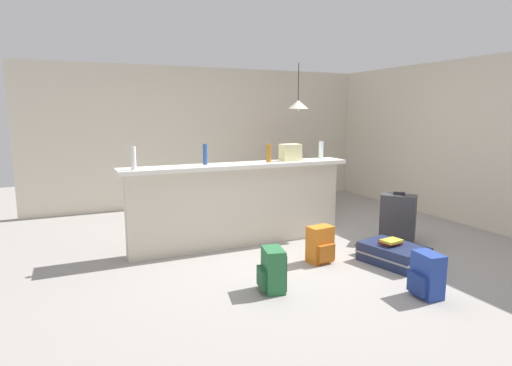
{
  "coord_description": "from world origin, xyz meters",
  "views": [
    {
      "loc": [
        -2.49,
        -4.55,
        1.7
      ],
      "look_at": [
        -0.26,
        0.46,
        0.78
      ],
      "focal_mm": 29.74,
      "sensor_mm": 36.0,
      "label": 1
    }
  ],
  "objects_px": {
    "bottle_clear": "(321,150)",
    "dining_chair_near_partition": "(305,186)",
    "pendant_lamp": "(298,104)",
    "backpack_green": "(272,271)",
    "suitcase_flat_navy": "(393,254)",
    "bottle_amber": "(269,153)",
    "book_stack": "(391,242)",
    "suitcase_upright_charcoal": "(398,217)",
    "bottle_blue": "(205,154)",
    "bottle_white": "(133,158)",
    "grocery_bag": "(290,152)",
    "backpack_orange": "(320,245)",
    "backpack_blue": "(427,276)",
    "dining_table": "(291,174)"
  },
  "relations": [
    {
      "from": "dining_chair_near_partition",
      "to": "book_stack",
      "type": "xyz_separation_m",
      "value": [
        -0.2,
        -2.24,
        -0.26
      ]
    },
    {
      "from": "bottle_clear",
      "to": "book_stack",
      "type": "height_order",
      "value": "bottle_clear"
    },
    {
      "from": "bottle_blue",
      "to": "backpack_green",
      "type": "distance_m",
      "value": 1.82
    },
    {
      "from": "bottle_blue",
      "to": "grocery_bag",
      "type": "height_order",
      "value": "bottle_blue"
    },
    {
      "from": "grocery_bag",
      "to": "backpack_orange",
      "type": "bearing_deg",
      "value": -97.65
    },
    {
      "from": "bottle_amber",
      "to": "book_stack",
      "type": "relative_size",
      "value": 0.88
    },
    {
      "from": "bottle_blue",
      "to": "bottle_white",
      "type": "bearing_deg",
      "value": -170.4
    },
    {
      "from": "bottle_blue",
      "to": "suitcase_upright_charcoal",
      "type": "distance_m",
      "value": 2.66
    },
    {
      "from": "pendant_lamp",
      "to": "backpack_orange",
      "type": "xyz_separation_m",
      "value": [
        -0.99,
        -2.3,
        -1.63
      ]
    },
    {
      "from": "bottle_blue",
      "to": "bottle_clear",
      "type": "distance_m",
      "value": 1.66
    },
    {
      "from": "bottle_white",
      "to": "dining_chair_near_partition",
      "type": "distance_m",
      "value": 3.07
    },
    {
      "from": "pendant_lamp",
      "to": "backpack_blue",
      "type": "xyz_separation_m",
      "value": [
        -0.58,
        -3.49,
        -1.63
      ]
    },
    {
      "from": "backpack_orange",
      "to": "bottle_blue",
      "type": "bearing_deg",
      "value": 134.95
    },
    {
      "from": "pendant_lamp",
      "to": "suitcase_flat_navy",
      "type": "bearing_deg",
      "value": -95.37
    },
    {
      "from": "dining_table",
      "to": "bottle_clear",
      "type": "bearing_deg",
      "value": -102.06
    },
    {
      "from": "backpack_orange",
      "to": "grocery_bag",
      "type": "bearing_deg",
      "value": 82.35
    },
    {
      "from": "bottle_white",
      "to": "backpack_blue",
      "type": "relative_size",
      "value": 0.63
    },
    {
      "from": "suitcase_flat_navy",
      "to": "book_stack",
      "type": "relative_size",
      "value": 3.36
    },
    {
      "from": "bottle_amber",
      "to": "bottle_clear",
      "type": "relative_size",
      "value": 0.96
    },
    {
      "from": "bottle_amber",
      "to": "suitcase_flat_navy",
      "type": "xyz_separation_m",
      "value": [
        0.94,
        -1.32,
        -1.07
      ]
    },
    {
      "from": "bottle_amber",
      "to": "pendant_lamp",
      "type": "xyz_separation_m",
      "value": [
        1.19,
        1.35,
        0.65
      ]
    },
    {
      "from": "bottle_white",
      "to": "dining_table",
      "type": "relative_size",
      "value": 0.24
    },
    {
      "from": "bottle_amber",
      "to": "suitcase_upright_charcoal",
      "type": "height_order",
      "value": "bottle_amber"
    },
    {
      "from": "bottle_amber",
      "to": "dining_table",
      "type": "relative_size",
      "value": 0.21
    },
    {
      "from": "pendant_lamp",
      "to": "bottle_white",
      "type": "bearing_deg",
      "value": -153.84
    },
    {
      "from": "pendant_lamp",
      "to": "suitcase_flat_navy",
      "type": "height_order",
      "value": "pendant_lamp"
    },
    {
      "from": "bottle_blue",
      "to": "bottle_amber",
      "type": "height_order",
      "value": "bottle_blue"
    },
    {
      "from": "dining_table",
      "to": "backpack_orange",
      "type": "xyz_separation_m",
      "value": [
        -0.93,
        -2.39,
        -0.44
      ]
    },
    {
      "from": "backpack_green",
      "to": "backpack_blue",
      "type": "xyz_separation_m",
      "value": [
        1.25,
        -0.7,
        0.0
      ]
    },
    {
      "from": "bottle_amber",
      "to": "suitcase_upright_charcoal",
      "type": "relative_size",
      "value": 0.34
    },
    {
      "from": "bottle_clear",
      "to": "dining_chair_near_partition",
      "type": "distance_m",
      "value": 1.13
    },
    {
      "from": "bottle_clear",
      "to": "suitcase_flat_navy",
      "type": "distance_m",
      "value": 1.77
    },
    {
      "from": "grocery_bag",
      "to": "suitcase_upright_charcoal",
      "type": "xyz_separation_m",
      "value": [
        1.24,
        -0.72,
        -0.84
      ]
    },
    {
      "from": "grocery_bag",
      "to": "dining_table",
      "type": "xyz_separation_m",
      "value": [
        0.79,
        1.4,
        -0.53
      ]
    },
    {
      "from": "pendant_lamp",
      "to": "suitcase_upright_charcoal",
      "type": "distance_m",
      "value": 2.56
    },
    {
      "from": "bottle_white",
      "to": "backpack_green",
      "type": "xyz_separation_m",
      "value": [
        1.05,
        -1.37,
        -0.99
      ]
    },
    {
      "from": "pendant_lamp",
      "to": "book_stack",
      "type": "relative_size",
      "value": 3.0
    },
    {
      "from": "bottle_white",
      "to": "grocery_bag",
      "type": "xyz_separation_m",
      "value": [
        2.04,
        0.1,
        -0.02
      ]
    },
    {
      "from": "bottle_white",
      "to": "suitcase_flat_navy",
      "type": "height_order",
      "value": "bottle_white"
    },
    {
      "from": "bottle_amber",
      "to": "backpack_blue",
      "type": "distance_m",
      "value": 2.42
    },
    {
      "from": "grocery_bag",
      "to": "backpack_orange",
      "type": "relative_size",
      "value": 0.62
    },
    {
      "from": "bottle_clear",
      "to": "grocery_bag",
      "type": "distance_m",
      "value": 0.5
    },
    {
      "from": "dining_table",
      "to": "backpack_orange",
      "type": "bearing_deg",
      "value": -111.16
    },
    {
      "from": "suitcase_upright_charcoal",
      "to": "backpack_orange",
      "type": "relative_size",
      "value": 1.6
    },
    {
      "from": "bottle_white",
      "to": "suitcase_upright_charcoal",
      "type": "bearing_deg",
      "value": -10.7
    },
    {
      "from": "bottle_clear",
      "to": "suitcase_upright_charcoal",
      "type": "height_order",
      "value": "bottle_clear"
    },
    {
      "from": "suitcase_upright_charcoal",
      "to": "backpack_orange",
      "type": "bearing_deg",
      "value": -169.05
    },
    {
      "from": "dining_table",
      "to": "backpack_blue",
      "type": "height_order",
      "value": "dining_table"
    },
    {
      "from": "bottle_blue",
      "to": "backpack_blue",
      "type": "bearing_deg",
      "value": -57.1
    },
    {
      "from": "pendant_lamp",
      "to": "backpack_green",
      "type": "height_order",
      "value": "pendant_lamp"
    }
  ]
}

